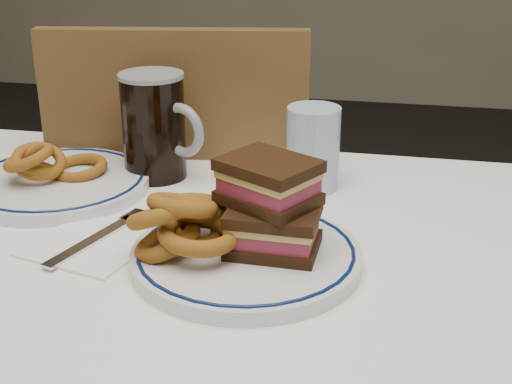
% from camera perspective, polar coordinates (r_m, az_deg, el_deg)
% --- Properties ---
extents(dining_table, '(1.27, 0.87, 0.75)m').
position_cam_1_polar(dining_table, '(0.94, -3.98, -11.03)').
color(dining_table, white).
rests_on(dining_table, floor).
extents(chair_far, '(0.51, 0.51, 0.97)m').
position_cam_1_polar(chair_far, '(1.43, -5.28, -3.89)').
color(chair_far, '#4E3419').
rests_on(chair_far, floor).
extents(main_plate, '(0.28, 0.28, 0.02)m').
position_cam_1_polar(main_plate, '(0.87, -0.80, -5.10)').
color(main_plate, silver).
rests_on(main_plate, dining_table).
extents(reuben_sandwich, '(0.14, 0.13, 0.11)m').
position_cam_1_polar(reuben_sandwich, '(0.85, 1.21, -1.09)').
color(reuben_sandwich, black).
rests_on(reuben_sandwich, main_plate).
extents(onion_rings_main, '(0.14, 0.14, 0.10)m').
position_cam_1_polar(onion_rings_main, '(0.86, -5.80, -2.44)').
color(onion_rings_main, brown).
rests_on(onion_rings_main, main_plate).
extents(ketchup_ramekin, '(0.05, 0.05, 0.03)m').
position_cam_1_polar(ketchup_ramekin, '(0.95, -0.18, -0.97)').
color(ketchup_ramekin, white).
rests_on(ketchup_ramekin, main_plate).
extents(beer_mug, '(0.14, 0.10, 0.17)m').
position_cam_1_polar(beer_mug, '(1.12, -8.06, 5.30)').
color(beer_mug, black).
rests_on(beer_mug, dining_table).
extents(water_glass, '(0.08, 0.08, 0.13)m').
position_cam_1_polar(water_glass, '(1.08, 4.58, 3.52)').
color(water_glass, '#A8C2D8').
rests_on(water_glass, dining_table).
extents(far_plate, '(0.28, 0.28, 0.02)m').
position_cam_1_polar(far_plate, '(1.13, -15.60, 0.75)').
color(far_plate, silver).
rests_on(far_plate, dining_table).
extents(onion_rings_far, '(0.14, 0.14, 0.07)m').
position_cam_1_polar(onion_rings_far, '(1.12, -16.30, 2.18)').
color(onion_rings_far, brown).
rests_on(onion_rings_far, far_plate).
extents(napkin_fork, '(0.17, 0.19, 0.01)m').
position_cam_1_polar(napkin_fork, '(0.94, -12.82, -3.91)').
color(napkin_fork, white).
rests_on(napkin_fork, dining_table).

